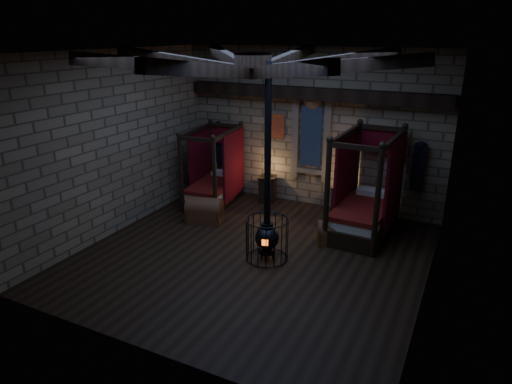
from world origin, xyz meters
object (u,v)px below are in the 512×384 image
at_px(trunk_right, 334,233).
at_px(bed_right, 365,208).
at_px(stove, 267,234).
at_px(trunk_left, 204,211).
at_px(bed_left, 215,185).

bearing_deg(trunk_right, bed_right, 45.04).
height_order(trunk_right, stove, stove).
height_order(trunk_left, stove, stove).
bearing_deg(trunk_right, stove, -147.36).
bearing_deg(stove, bed_left, 123.18).
xyz_separation_m(bed_right, stove, (-1.48, -2.30, -0.01)).
bearing_deg(stove, trunk_right, 37.41).
xyz_separation_m(trunk_left, stove, (2.26, -1.13, 0.29)).
bearing_deg(trunk_left, bed_left, 93.92).
distance_m(bed_right, trunk_left, 3.93).
height_order(bed_left, bed_right, bed_right).
distance_m(trunk_right, stove, 1.75).
bearing_deg(stove, trunk_left, 138.19).
bearing_deg(bed_right, trunk_left, -160.47).
bearing_deg(bed_right, bed_left, -179.58).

